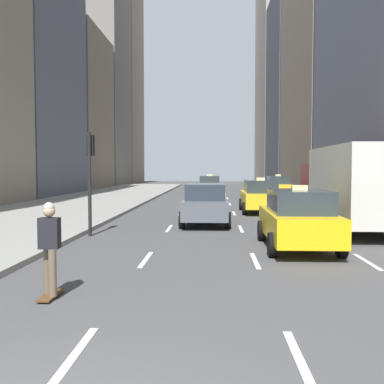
{
  "coord_description": "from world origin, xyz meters",
  "views": [
    {
      "loc": [
        1.54,
        -3.38,
        2.35
      ],
      "look_at": [
        0.65,
        15.11,
        1.38
      ],
      "focal_mm": 42.0,
      "sensor_mm": 36.0,
      "label": 1
    }
  ],
  "objects_px": {
    "taxi_third": "(298,219)",
    "traffic_light_pole": "(90,167)",
    "box_truck": "(350,185)",
    "taxi_lead": "(210,186)",
    "sedan_black_near": "(205,204)",
    "taxi_fourth": "(278,186)",
    "skateboarder": "(50,245)",
    "taxi_second": "(260,196)"
  },
  "relations": [
    {
      "from": "taxi_fourth",
      "to": "skateboarder",
      "type": "bearing_deg",
      "value": -105.65
    },
    {
      "from": "taxi_second",
      "to": "skateboarder",
      "type": "height_order",
      "value": "taxi_second"
    },
    {
      "from": "sedan_black_near",
      "to": "taxi_fourth",
      "type": "bearing_deg",
      "value": 73.15
    },
    {
      "from": "taxi_third",
      "to": "box_truck",
      "type": "distance_m",
      "value": 5.27
    },
    {
      "from": "box_truck",
      "to": "traffic_light_pole",
      "type": "relative_size",
      "value": 2.33
    },
    {
      "from": "taxi_fourth",
      "to": "skateboarder",
      "type": "height_order",
      "value": "taxi_fourth"
    },
    {
      "from": "taxi_lead",
      "to": "taxi_third",
      "type": "distance_m",
      "value": 24.32
    },
    {
      "from": "taxi_third",
      "to": "skateboarder",
      "type": "relative_size",
      "value": 2.52
    },
    {
      "from": "taxi_lead",
      "to": "sedan_black_near",
      "type": "bearing_deg",
      "value": -90.0
    },
    {
      "from": "box_truck",
      "to": "traffic_light_pole",
      "type": "height_order",
      "value": "traffic_light_pole"
    },
    {
      "from": "sedan_black_near",
      "to": "traffic_light_pole",
      "type": "xyz_separation_m",
      "value": [
        -3.95,
        -3.31,
        1.54
      ]
    },
    {
      "from": "taxi_lead",
      "to": "taxi_second",
      "type": "height_order",
      "value": "same"
    },
    {
      "from": "sedan_black_near",
      "to": "skateboarder",
      "type": "xyz_separation_m",
      "value": [
        -2.61,
        -10.83,
        0.09
      ]
    },
    {
      "from": "taxi_third",
      "to": "taxi_fourth",
      "type": "relative_size",
      "value": 1.0
    },
    {
      "from": "taxi_second",
      "to": "box_truck",
      "type": "relative_size",
      "value": 0.52
    },
    {
      "from": "sedan_black_near",
      "to": "skateboarder",
      "type": "relative_size",
      "value": 2.56
    },
    {
      "from": "taxi_third",
      "to": "taxi_fourth",
      "type": "distance_m",
      "value": 24.22
    },
    {
      "from": "sedan_black_near",
      "to": "box_truck",
      "type": "distance_m",
      "value": 5.78
    },
    {
      "from": "taxi_third",
      "to": "traffic_light_pole",
      "type": "relative_size",
      "value": 1.22
    },
    {
      "from": "box_truck",
      "to": "traffic_light_pole",
      "type": "bearing_deg",
      "value": -167.39
    },
    {
      "from": "taxi_second",
      "to": "sedan_black_near",
      "type": "xyz_separation_m",
      "value": [
        -2.8,
        -5.21,
        -0.01
      ]
    },
    {
      "from": "taxi_second",
      "to": "taxi_fourth",
      "type": "bearing_deg",
      "value": 78.09
    },
    {
      "from": "taxi_lead",
      "to": "taxi_fourth",
      "type": "relative_size",
      "value": 1.0
    },
    {
      "from": "taxi_second",
      "to": "taxi_lead",
      "type": "bearing_deg",
      "value": 101.82
    },
    {
      "from": "traffic_light_pole",
      "to": "sedan_black_near",
      "type": "bearing_deg",
      "value": 40.0
    },
    {
      "from": "taxi_lead",
      "to": "sedan_black_near",
      "type": "height_order",
      "value": "taxi_lead"
    },
    {
      "from": "sedan_black_near",
      "to": "traffic_light_pole",
      "type": "distance_m",
      "value": 5.38
    },
    {
      "from": "taxi_third",
      "to": "skateboarder",
      "type": "bearing_deg",
      "value": -135.82
    },
    {
      "from": "box_truck",
      "to": "traffic_light_pole",
      "type": "distance_m",
      "value": 9.81
    },
    {
      "from": "box_truck",
      "to": "taxi_fourth",
      "type": "bearing_deg",
      "value": 90.0
    },
    {
      "from": "taxi_lead",
      "to": "taxi_third",
      "type": "bearing_deg",
      "value": -83.39
    },
    {
      "from": "taxi_third",
      "to": "skateboarder",
      "type": "height_order",
      "value": "taxi_third"
    },
    {
      "from": "taxi_third",
      "to": "sedan_black_near",
      "type": "xyz_separation_m",
      "value": [
        -2.8,
        5.57,
        -0.01
      ]
    },
    {
      "from": "taxi_third",
      "to": "box_truck",
      "type": "relative_size",
      "value": 0.52
    },
    {
      "from": "sedan_black_near",
      "to": "traffic_light_pole",
      "type": "bearing_deg",
      "value": -140.0
    },
    {
      "from": "traffic_light_pole",
      "to": "skateboarder",
      "type": "bearing_deg",
      "value": -79.91
    },
    {
      "from": "taxi_fourth",
      "to": "sedan_black_near",
      "type": "xyz_separation_m",
      "value": [
        -5.6,
        -18.49,
        -0.01
      ]
    },
    {
      "from": "taxi_second",
      "to": "traffic_light_pole",
      "type": "relative_size",
      "value": 1.22
    },
    {
      "from": "taxi_second",
      "to": "taxi_fourth",
      "type": "height_order",
      "value": "same"
    },
    {
      "from": "taxi_third",
      "to": "box_truck",
      "type": "xyz_separation_m",
      "value": [
        2.8,
        4.39,
        0.83
      ]
    },
    {
      "from": "skateboarder",
      "to": "traffic_light_pole",
      "type": "bearing_deg",
      "value": 100.09
    },
    {
      "from": "taxi_fourth",
      "to": "skateboarder",
      "type": "relative_size",
      "value": 2.52
    }
  ]
}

